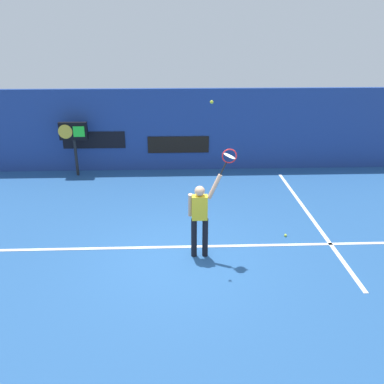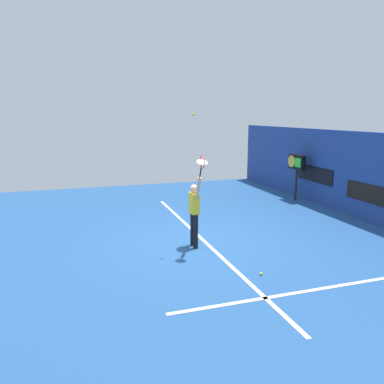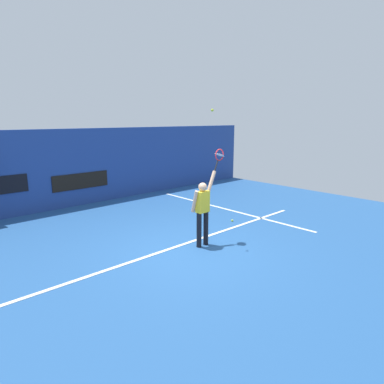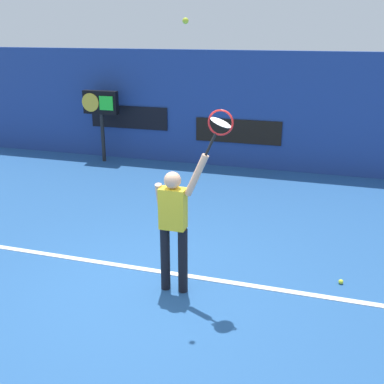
{
  "view_description": "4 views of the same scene",
  "coord_description": "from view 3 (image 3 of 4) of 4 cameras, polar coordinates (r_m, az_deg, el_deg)",
  "views": [
    {
      "loc": [
        -0.06,
        -7.95,
        4.76
      ],
      "look_at": [
        0.28,
        0.82,
        1.26
      ],
      "focal_mm": 37.92,
      "sensor_mm": 36.0,
      "label": 1
    },
    {
      "loc": [
        9.47,
        -2.93,
        3.47
      ],
      "look_at": [
        0.19,
        0.08,
        1.45
      ],
      "focal_mm": 35.08,
      "sensor_mm": 36.0,
      "label": 2
    },
    {
      "loc": [
        -5.41,
        -5.79,
        3.28
      ],
      "look_at": [
        0.43,
        0.48,
        1.38
      ],
      "focal_mm": 31.16,
      "sensor_mm": 36.0,
      "label": 3
    },
    {
      "loc": [
        2.3,
        -5.21,
        3.38
      ],
      "look_at": [
        0.44,
        0.83,
        1.17
      ],
      "focal_mm": 43.54,
      "sensor_mm": 36.0,
      "label": 4
    }
  ],
  "objects": [
    {
      "name": "sponsor_banner_center",
      "position": [
        13.38,
        -18.47,
        1.8
      ],
      "size": [
        2.2,
        0.03,
        0.6
      ],
      "primitive_type": "cube",
      "color": "black"
    },
    {
      "name": "tennis_player",
      "position": [
        8.57,
        1.83,
        -2.86
      ],
      "size": [
        0.72,
        0.31,
        1.96
      ],
      "color": "black",
      "rests_on": "ground_plane"
    },
    {
      "name": "back_wall",
      "position": [
        13.41,
        -18.83,
        4.01
      ],
      "size": [
        18.0,
        0.2,
        2.91
      ],
      "primitive_type": "cube",
      "color": "navy",
      "rests_on": "ground_plane"
    },
    {
      "name": "tennis_ball",
      "position": [
        8.34,
        3.49,
        13.81
      ],
      "size": [
        0.07,
        0.07,
        0.07
      ],
      "primitive_type": "sphere",
      "color": "#CCE033"
    },
    {
      "name": "court_baseline",
      "position": [
        8.89,
        -2.0,
        -9.12
      ],
      "size": [
        10.0,
        0.1,
        0.01
      ],
      "primitive_type": "cube",
      "color": "white",
      "rests_on": "ground_plane"
    },
    {
      "name": "ground_plane",
      "position": [
        8.57,
        0.07,
        -10.0
      ],
      "size": [
        18.0,
        18.0,
        0.0
      ],
      "primitive_type": "plane",
      "color": "#23518C"
    },
    {
      "name": "tennis_racket",
      "position": [
        8.74,
        4.66,
        6.15
      ],
      "size": [
        0.41,
        0.27,
        0.62
      ],
      "color": "black"
    },
    {
      "name": "spare_ball",
      "position": [
        10.93,
        6.91,
        -4.87
      ],
      "size": [
        0.07,
        0.07,
        0.07
      ],
      "primitive_type": "sphere",
      "color": "#CCE033",
      "rests_on": "ground_plane"
    },
    {
      "name": "court_sideline",
      "position": [
        12.34,
        5.93,
        -2.96
      ],
      "size": [
        0.1,
        7.0,
        0.01
      ],
      "primitive_type": "cube",
      "color": "white",
      "rests_on": "ground_plane"
    }
  ]
}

